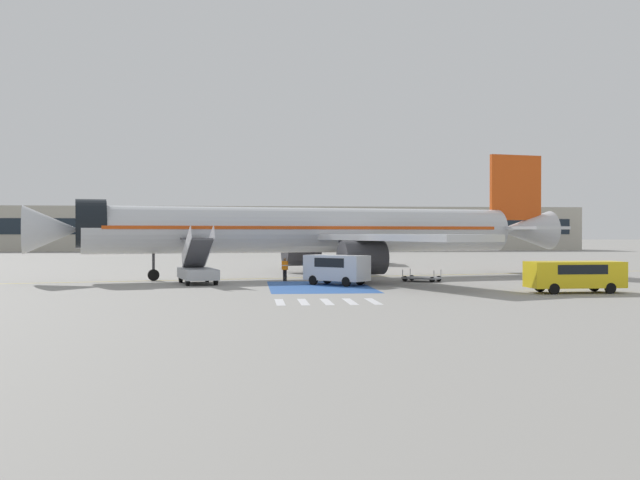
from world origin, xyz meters
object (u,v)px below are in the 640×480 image
Objects in this scene: baggage_cart at (422,278)px; ground_crew_0 at (369,267)px; service_van_1 at (575,274)px; ground_crew_1 at (285,268)px; service_van_0 at (337,267)px; boarding_stairs_forward at (198,269)px; fuel_tanker at (370,247)px; traffic_cone_0 at (541,278)px; terminal_building at (253,229)px; airliner at (317,231)px.

baggage_cart is 3.92m from ground_crew_0.
service_van_1 is 3.35× the size of ground_crew_1.
service_van_0 reaches higher than baggage_cart.
boarding_stairs_forward is 0.57× the size of fuel_tanker.
ground_crew_0 is 1.07× the size of ground_crew_1.
baggage_cart is (6.53, 2.97, -0.95)m from service_van_0.
service_van_0 is 2.47× the size of ground_crew_0.
service_van_0 is 1.48× the size of baggage_cart.
baggage_cart is at bearing 163.72° from traffic_cone_0.
boarding_stairs_forward is 1.25× the size of service_van_0.
fuel_tanker reaches higher than service_van_0.
baggage_cart is at bearing 136.64° from ground_crew_0.
fuel_tanker is at bearing -129.22° from ground_crew_0.
service_van_1 is at bearing 101.98° from ground_crew_0.
service_van_1 is 20.51m from ground_crew_1.
fuel_tanker is 5.77× the size of ground_crew_1.
ground_crew_0 is at bearing -174.23° from service_van_0.
fuel_tanker reaches higher than ground_crew_0.
ground_crew_1 is 93.28m from terminal_building.
service_van_0 is 2.64× the size of ground_crew_1.
service_van_1 is (5.58, -40.56, -0.75)m from fuel_tanker.
fuel_tanker is at bearing -151.36° from service_van_0.
baggage_cart is at bearing -9.95° from boarding_stairs_forward.
boarding_stairs_forward is 3.07× the size of ground_crew_0.
ground_crew_0 is 12.15m from traffic_cone_0.
terminal_building reaches higher than ground_crew_1.
service_van_1 is at bearing -152.91° from airliner.
airliner is 23.71× the size of ground_crew_0.
service_van_0 reaches higher than traffic_cone_0.
boarding_stairs_forward is 1.85× the size of baggage_cart.
fuel_tanker is 2.18× the size of service_van_0.
terminal_building reaches higher than ground_crew_0.
boarding_stairs_forward is at bearing -112.18° from fuel_tanker.
traffic_cone_0 is at bearing 168.63° from service_van_1.
terminal_building is (-7.97, 93.88, 3.21)m from ground_crew_0.
service_van_0 reaches higher than service_van_1.
service_van_1 is at bearing 101.26° from service_van_0.
boarding_stairs_forward is 8.65× the size of traffic_cone_0.
terminal_building is (-4.57, 89.19, 0.60)m from airliner.
airliner is 25.69m from fuel_tanker.
service_van_0 is at bearing -86.97° from terminal_building.
boarding_stairs_forward reaches higher than baggage_cart.
ground_crew_1 is (6.13, 2.45, -0.02)m from boarding_stairs_forward.
boarding_stairs_forward reaches higher than ground_crew_0.
terminal_building is (4.24, 95.66, 3.26)m from boarding_stairs_forward.
service_van_0 is at bearing 170.87° from airliner.
service_van_1 is at bearing -80.14° from terminal_building.
boarding_stairs_forward is 15.98m from baggage_cart.
service_van_1 is 15.55m from ground_crew_0.
ground_crew_0 is at bearing 164.59° from traffic_cone_0.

